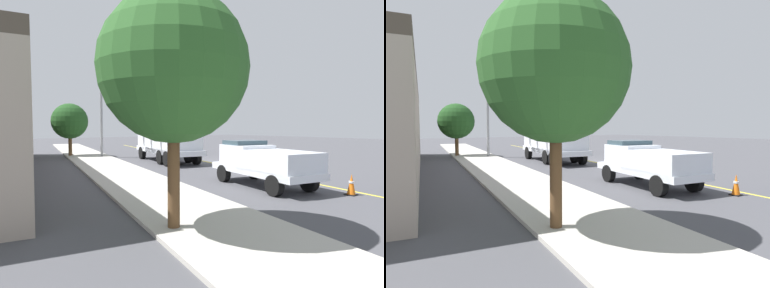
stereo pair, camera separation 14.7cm
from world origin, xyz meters
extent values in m
plane|color=#47474C|center=(0.00, 0.00, 0.00)|extent=(120.00, 120.00, 0.00)
cube|color=#B2ADA3|center=(1.37, 7.53, 0.06)|extent=(59.68, 14.26, 0.12)
cube|color=yellow|center=(0.00, 0.00, 0.00)|extent=(49.22, 9.09, 0.01)
cube|color=white|center=(1.81, 2.39, 0.90)|extent=(8.51, 3.92, 0.36)
cube|color=white|center=(4.40, 1.92, 1.67)|extent=(3.00, 2.78, 1.60)
cube|color=#384C56|center=(4.59, 1.89, 2.37)|extent=(2.15, 2.39, 0.64)
cube|color=white|center=(0.85, 2.57, 1.62)|extent=(5.61, 3.40, 1.80)
cube|color=white|center=(-0.29, 2.65, 4.22)|extent=(1.01, 0.75, 3.37)
cube|color=white|center=(0.99, 1.89, 6.49)|extent=(2.20, 1.45, 1.47)
cube|color=white|center=(1.96, 1.32, 6.96)|extent=(0.90, 0.90, 0.90)
cube|color=yellow|center=(1.96, 1.32, 7.56)|extent=(0.36, 0.24, 0.60)
cylinder|color=black|center=(4.84, 2.99, 0.52)|extent=(1.08, 0.52, 1.04)
cylinder|color=black|center=(4.44, 0.77, 0.52)|extent=(1.08, 0.52, 1.04)
cylinder|color=black|center=(0.56, 3.76, 0.52)|extent=(1.08, 0.52, 1.04)
cylinder|color=black|center=(0.16, 1.55, 0.52)|extent=(1.08, 0.52, 1.04)
cylinder|color=black|center=(-0.73, 4.00, 0.52)|extent=(1.08, 0.52, 1.04)
cylinder|color=black|center=(-1.13, 1.78, 0.52)|extent=(1.08, 0.52, 1.04)
cube|color=white|center=(-9.57, 4.46, 0.75)|extent=(5.89, 3.07, 0.30)
cube|color=white|center=(-8.36, 4.24, 1.30)|extent=(2.33, 2.26, 1.10)
cube|color=#384C56|center=(-8.16, 4.20, 1.78)|extent=(1.64, 1.98, 0.56)
cube|color=white|center=(-10.57, 4.64, 1.15)|extent=(3.68, 2.67, 1.10)
cylinder|color=black|center=(-7.59, 5.06, 0.42)|extent=(0.88, 0.45, 0.84)
cylinder|color=black|center=(-7.92, 3.20, 0.42)|extent=(0.88, 0.45, 0.84)
cylinder|color=black|center=(-11.22, 5.72, 0.42)|extent=(0.88, 0.45, 0.84)
cylinder|color=black|center=(-11.56, 3.86, 0.42)|extent=(0.88, 0.45, 0.84)
cube|color=silver|center=(8.93, -3.74, 0.79)|extent=(5.06, 2.73, 0.70)
cube|color=#384C56|center=(9.08, -3.76, 1.39)|extent=(3.70, 2.26, 0.60)
cylinder|color=black|center=(7.17, -4.28, 0.34)|extent=(0.71, 0.36, 0.68)
cylinder|color=black|center=(7.48, -2.60, 0.34)|extent=(0.71, 0.36, 0.68)
cylinder|color=black|center=(10.38, -4.87, 0.34)|extent=(0.71, 0.36, 0.68)
cylinder|color=black|center=(10.69, -3.19, 0.34)|extent=(0.71, 0.36, 0.68)
cube|color=black|center=(-12.94, 3.09, 0.02)|extent=(0.40, 0.40, 0.04)
cone|color=orange|center=(-12.94, 3.09, 0.44)|extent=(0.32, 0.32, 0.81)
cylinder|color=white|center=(-12.94, 3.09, 0.52)|extent=(0.20, 0.20, 0.08)
cube|color=black|center=(5.58, -0.28, 0.02)|extent=(0.40, 0.40, 0.04)
cone|color=orange|center=(5.58, -0.28, 0.45)|extent=(0.32, 0.32, 0.83)
cylinder|color=white|center=(5.58, -0.28, 0.54)|extent=(0.20, 0.20, 0.08)
cylinder|color=gray|center=(7.96, 5.31, 3.91)|extent=(0.22, 0.22, 7.81)
cube|color=gray|center=(4.37, 5.97, 6.65)|extent=(7.21, 1.46, 0.16)
cube|color=gold|center=(5.90, 5.69, 6.10)|extent=(0.22, 0.57, 1.00)
cube|color=black|center=(5.89, 5.59, 6.10)|extent=(0.25, 0.35, 0.84)
cube|color=gold|center=(3.85, 6.06, 6.10)|extent=(0.22, 0.57, 1.00)
cube|color=black|center=(3.84, 5.96, 6.10)|extent=(0.25, 0.35, 0.84)
cube|color=gold|center=(1.80, 6.43, 6.10)|extent=(0.22, 0.57, 1.00)
cube|color=black|center=(1.78, 6.33, 6.10)|extent=(0.25, 0.35, 0.84)
cylinder|color=brown|center=(-12.35, 11.21, 1.44)|extent=(0.32, 0.32, 2.88)
sphere|color=#285623|center=(-12.35, 11.21, 4.24)|extent=(3.86, 3.86, 3.86)
cylinder|color=brown|center=(10.41, 7.32, 1.06)|extent=(0.32, 0.32, 2.12)
sphere|color=#1E471C|center=(10.41, 7.32, 3.24)|extent=(3.19, 3.19, 3.19)
camera|label=1|loc=(-19.15, 15.72, 2.73)|focal=29.68mm
camera|label=2|loc=(-19.24, 15.61, 2.73)|focal=29.68mm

